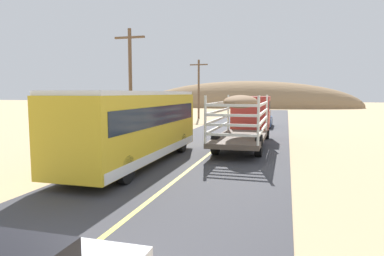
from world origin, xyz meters
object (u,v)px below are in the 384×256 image
(bus, at_px, (136,125))
(power_pole_mid, at_px, (130,80))
(car_far, at_px, (262,119))
(boulder_mid_field, at_px, (159,116))
(livestock_truck, at_px, (247,115))
(power_pole_far, at_px, (199,87))

(bus, relative_size, power_pole_mid, 1.33)
(car_far, height_order, boulder_mid_field, car_far)
(car_far, relative_size, boulder_mid_field, 2.79)
(bus, bearing_deg, livestock_truck, 62.17)
(livestock_truck, height_order, bus, bus)
(bus, distance_m, car_far, 18.94)
(bus, height_order, power_pole_far, power_pole_far)
(bus, relative_size, boulder_mid_field, 6.35)
(livestock_truck, distance_m, bus, 8.68)
(bus, xyz_separation_m, car_far, (4.21, 18.44, -1.05))
(livestock_truck, bearing_deg, bus, -117.83)
(car_far, bearing_deg, boulder_mid_field, 160.76)
(car_far, distance_m, boulder_mid_field, 12.55)
(power_pole_mid, bearing_deg, bus, -62.95)
(livestock_truck, relative_size, boulder_mid_field, 6.16)
(boulder_mid_field, bearing_deg, livestock_truck, -51.90)
(power_pole_mid, bearing_deg, car_far, 51.91)
(livestock_truck, distance_m, boulder_mid_field, 18.98)
(power_pole_far, height_order, boulder_mid_field, power_pole_far)
(livestock_truck, xyz_separation_m, power_pole_far, (-8.09, 19.10, 2.08))
(livestock_truck, relative_size, power_pole_far, 1.35)
(bus, distance_m, power_pole_far, 27.16)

